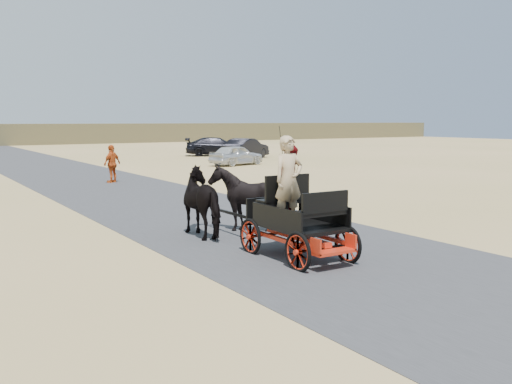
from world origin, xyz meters
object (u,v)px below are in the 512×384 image
car_c (217,147)px  car_a (236,155)px  horse_right (245,198)px  car_b (246,148)px  car_d (215,145)px  pedestrian (112,164)px  horse_left (206,202)px  carriage (297,241)px

car_c → car_a: bearing=-174.1°
horse_right → car_c: (14.25, 27.76, -0.12)m
horse_right → car_b: size_ratio=0.38×
car_d → pedestrian: bearing=147.5°
pedestrian → car_d: 26.83m
car_a → car_b: car_b is taller
horse_right → horse_left: bearing=0.0°
car_b → car_c: car_b is taller
carriage → car_c: bearing=64.3°
horse_right → car_a: bearing=-119.8°
carriage → car_b: bearing=60.7°
carriage → horse_left: 3.09m
horse_right → pedestrian: pedestrian is taller
horse_left → horse_right: (1.10, 0.00, 0.00)m
horse_right → car_c: bearing=-117.2°
car_a → car_c: car_c is taller
horse_right → carriage: bearing=79.6°
horse_left → car_d: size_ratio=0.48×
carriage → horse_left: bearing=100.4°
pedestrian → car_d: size_ratio=0.41×
car_b → horse_right: bearing=119.6°
horse_left → car_b: (15.64, 23.84, -0.10)m
pedestrian → car_b: size_ratio=0.38×
car_a → car_c: 9.67m
horse_left → horse_right: size_ratio=1.18×
car_a → pedestrian: bearing=105.9°
car_a → carriage: bearing=138.3°
carriage → car_c: 34.13m
car_b → car_c: size_ratio=0.90×
horse_right → car_d: size_ratio=0.40×
pedestrian → car_a: size_ratio=0.46×
carriage → car_d: 41.19m
horse_left → pedestrian: size_ratio=1.16×
horse_left → car_c: 31.72m
carriage → car_d: car_d is taller
car_a → car_b: 6.36m
car_c → car_d: 7.06m
carriage → horse_right: (0.55, 3.00, 0.49)m
horse_right → car_a: 21.60m
car_a → car_c: bearing=-35.7°
horse_right → car_a: (10.73, 18.75, -0.21)m
car_b → car_a: bearing=114.2°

